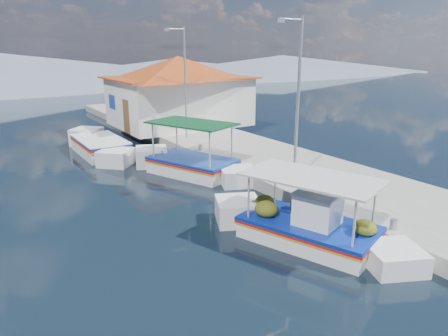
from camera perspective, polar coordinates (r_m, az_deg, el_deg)
ground at (r=12.33m, az=-0.25°, el=-9.71°), size 160.00×160.00×0.00m
quay at (r=20.05m, az=4.78°, el=1.41°), size 5.00×44.00×0.50m
bollards at (r=18.18m, az=0.97°, el=1.19°), size 0.20×17.20×0.30m
main_caique at (r=12.20m, az=11.46°, el=-8.13°), size 3.45×6.33×2.22m
caique_green_canopy at (r=18.30m, az=-4.44°, el=0.38°), size 3.73×6.38×2.58m
caique_blue_hull at (r=22.64m, az=-16.86°, el=2.73°), size 2.12×7.09×1.26m
harbor_building at (r=27.32m, az=-6.29°, el=10.77°), size 10.49×10.49×4.40m
lamp_post_near at (r=15.49m, az=10.05°, el=10.34°), size 1.21×0.14×6.00m
lamp_post_far at (r=22.92m, az=-5.65°, el=12.41°), size 1.21×0.14×6.00m
mountain_ridge at (r=66.60m, az=-22.41°, el=12.33°), size 171.40×96.00×5.50m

